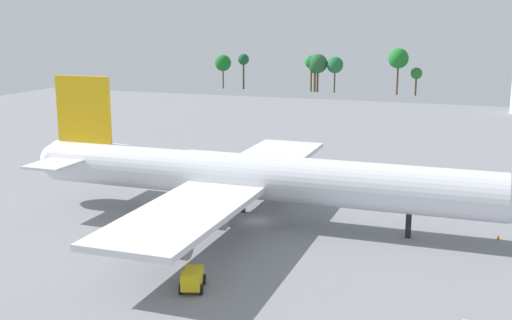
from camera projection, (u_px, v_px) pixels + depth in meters
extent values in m
plane|color=gray|center=(256.00, 221.00, 84.61)|extent=(270.54, 270.54, 0.00)
cylinder|color=silver|center=(256.00, 177.00, 83.30)|extent=(62.19, 5.95, 5.95)
sphere|color=silver|center=(509.00, 198.00, 73.18)|extent=(5.83, 5.83, 5.83)
sphere|color=silver|center=(58.00, 160.00, 93.42)|extent=(5.06, 5.06, 5.06)
cube|color=yellow|center=(83.00, 110.00, 90.14)|extent=(8.71, 0.50, 9.52)
cube|color=silver|center=(59.00, 163.00, 87.63)|extent=(5.60, 8.93, 0.36)
cube|color=silver|center=(97.00, 150.00, 96.41)|extent=(5.60, 8.93, 0.36)
cube|color=silver|center=(184.00, 214.00, 70.40)|extent=(10.57, 27.07, 0.70)
cube|color=silver|center=(270.00, 159.00, 98.62)|extent=(10.57, 27.07, 0.70)
cylinder|color=gray|center=(207.00, 218.00, 74.15)|extent=(4.76, 2.50, 2.50)
cylinder|color=gray|center=(168.00, 246.00, 64.93)|extent=(4.76, 2.50, 2.50)
cylinder|color=gray|center=(268.00, 175.00, 94.89)|extent=(4.76, 2.50, 2.50)
cylinder|color=gray|center=(287.00, 161.00, 104.12)|extent=(4.76, 2.50, 2.50)
cylinder|color=black|center=(408.00, 226.00, 77.80)|extent=(0.70, 0.70, 3.12)
cylinder|color=black|center=(225.00, 214.00, 82.27)|extent=(0.70, 0.70, 3.12)
cylinder|color=black|center=(243.00, 201.00, 88.30)|extent=(0.70, 0.70, 3.12)
cube|color=yellow|center=(182.00, 154.00, 121.16)|extent=(1.87, 1.64, 1.61)
cube|color=yellow|center=(187.00, 153.00, 123.17)|extent=(1.88, 2.69, 1.22)
cylinder|color=black|center=(177.00, 158.00, 121.68)|extent=(0.29, 0.77, 0.77)
cylinder|color=black|center=(187.00, 159.00, 121.00)|extent=(0.29, 0.77, 0.77)
cylinder|color=black|center=(183.00, 155.00, 124.12)|extent=(0.29, 0.77, 0.77)
cylinder|color=black|center=(193.00, 156.00, 123.44)|extent=(0.29, 0.77, 0.77)
cube|color=yellow|center=(191.00, 282.00, 61.62)|extent=(2.22, 1.94, 1.65)
cube|color=yellow|center=(193.00, 275.00, 63.64)|extent=(2.58, 3.07, 1.29)
cylinder|color=black|center=(181.00, 289.00, 61.88)|extent=(0.57, 1.04, 1.00)
cylinder|color=black|center=(201.00, 289.00, 61.82)|extent=(0.57, 1.04, 1.00)
cylinder|color=black|center=(184.00, 279.00, 64.33)|extent=(0.57, 1.04, 1.00)
cylinder|color=black|center=(204.00, 279.00, 64.27)|extent=(0.57, 1.04, 1.00)
cone|color=orange|center=(498.00, 237.00, 77.32)|extent=(0.43, 0.43, 0.62)
cylinder|color=#51381E|center=(223.00, 78.00, 251.00)|extent=(0.56, 0.56, 8.13)
sphere|color=#196F25|center=(223.00, 63.00, 249.72)|extent=(6.43, 6.43, 6.43)
cylinder|color=#51381E|center=(244.00, 76.00, 247.95)|extent=(0.72, 0.72, 10.35)
sphere|color=#1A542D|center=(243.00, 59.00, 246.56)|extent=(4.33, 4.33, 4.33)
cylinder|color=#51381E|center=(311.00, 79.00, 239.12)|extent=(0.67, 0.67, 9.69)
sphere|color=#1A752B|center=(311.00, 62.00, 237.76)|extent=(4.97, 4.97, 4.97)
cylinder|color=#51381E|center=(315.00, 82.00, 238.87)|extent=(0.79, 0.79, 7.77)
sphere|color=#2E5B2B|center=(315.00, 68.00, 237.74)|extent=(4.59, 4.59, 4.59)
cylinder|color=#51381E|center=(318.00, 81.00, 238.44)|extent=(0.75, 0.75, 8.50)
sphere|color=#265B2E|center=(318.00, 64.00, 237.06)|extent=(7.18, 7.18, 7.18)
cylinder|color=#51381E|center=(335.00, 81.00, 236.32)|extent=(0.55, 0.55, 8.44)
sphere|color=#236837|center=(335.00, 65.00, 235.02)|extent=(6.14, 6.14, 6.14)
cylinder|color=#51381E|center=(397.00, 80.00, 228.54)|extent=(0.68, 0.68, 10.99)
sphere|color=#1E762B|center=(398.00, 58.00, 226.89)|extent=(7.29, 7.29, 7.29)
cylinder|color=#51381E|center=(416.00, 86.00, 226.84)|extent=(0.64, 0.64, 6.72)
sphere|color=#286E29|center=(416.00, 73.00, 225.85)|extent=(4.15, 4.15, 4.15)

